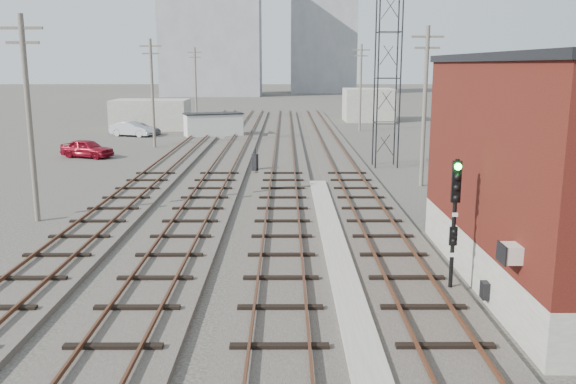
{
  "coord_description": "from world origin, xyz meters",
  "views": [
    {
      "loc": [
        -1.35,
        -6.58,
        6.87
      ],
      "look_at": [
        -1.26,
        15.77,
        2.2
      ],
      "focal_mm": 38.0,
      "sensor_mm": 36.0,
      "label": 1
    }
  ],
  "objects_px": {
    "car_red": "(87,148)",
    "switch_stand": "(255,162)",
    "car_grey": "(140,129)",
    "signal_mast": "(455,215)",
    "site_trailer": "(213,125)",
    "car_silver": "(132,129)"
  },
  "relations": [
    {
      "from": "site_trailer",
      "to": "car_silver",
      "type": "bearing_deg",
      "value": 155.52
    },
    {
      "from": "signal_mast",
      "to": "car_silver",
      "type": "bearing_deg",
      "value": 115.52
    },
    {
      "from": "switch_stand",
      "to": "site_trailer",
      "type": "bearing_deg",
      "value": 128.39
    },
    {
      "from": "switch_stand",
      "to": "car_red",
      "type": "distance_m",
      "value": 14.55
    },
    {
      "from": "car_grey",
      "to": "switch_stand",
      "type": "bearing_deg",
      "value": -144.5
    },
    {
      "from": "signal_mast",
      "to": "car_red",
      "type": "xyz_separation_m",
      "value": [
        -20.05,
        28.08,
        -1.77
      ]
    },
    {
      "from": "switch_stand",
      "to": "car_silver",
      "type": "height_order",
      "value": "switch_stand"
    },
    {
      "from": "switch_stand",
      "to": "car_silver",
      "type": "distance_m",
      "value": 24.35
    },
    {
      "from": "car_grey",
      "to": "car_red",
      "type": "bearing_deg",
      "value": -175.77
    },
    {
      "from": "car_silver",
      "to": "switch_stand",
      "type": "bearing_deg",
      "value": -127.18
    },
    {
      "from": "car_red",
      "to": "car_grey",
      "type": "height_order",
      "value": "car_red"
    },
    {
      "from": "car_red",
      "to": "switch_stand",
      "type": "bearing_deg",
      "value": -96.49
    },
    {
      "from": "signal_mast",
      "to": "switch_stand",
      "type": "relative_size",
      "value": 2.91
    },
    {
      "from": "site_trailer",
      "to": "switch_stand",
      "type": "bearing_deg",
      "value": -94.17
    },
    {
      "from": "site_trailer",
      "to": "car_red",
      "type": "bearing_deg",
      "value": -139.7
    },
    {
      "from": "switch_stand",
      "to": "car_red",
      "type": "bearing_deg",
      "value": 177.58
    },
    {
      "from": "car_silver",
      "to": "car_grey",
      "type": "xyz_separation_m",
      "value": [
        0.42,
        1.42,
        -0.11
      ]
    },
    {
      "from": "car_red",
      "to": "car_grey",
      "type": "distance_m",
      "value": 15.47
    },
    {
      "from": "signal_mast",
      "to": "car_red",
      "type": "bearing_deg",
      "value": 125.53
    },
    {
      "from": "signal_mast",
      "to": "car_grey",
      "type": "xyz_separation_m",
      "value": [
        -19.69,
        43.55,
        -1.86
      ]
    },
    {
      "from": "car_silver",
      "to": "signal_mast",
      "type": "bearing_deg",
      "value": -134.11
    },
    {
      "from": "signal_mast",
      "to": "car_grey",
      "type": "relative_size",
      "value": 1.0
    }
  ]
}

